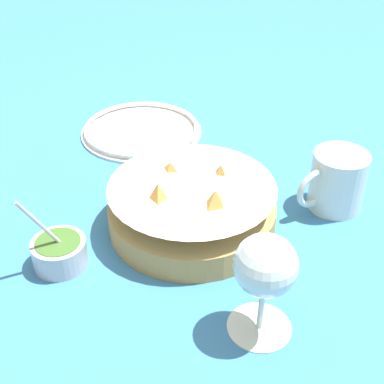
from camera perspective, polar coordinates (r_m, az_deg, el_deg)
name	(u,v)px	position (r m, az deg, el deg)	size (l,w,h in m)	color
ground_plane	(201,226)	(0.77, 1.01, -3.67)	(4.00, 4.00, 0.00)	teal
food_basket	(192,208)	(0.75, -0.05, -1.68)	(0.24, 0.24, 0.09)	#B2894C
sauce_cup	(59,252)	(0.72, -13.97, -6.18)	(0.08, 0.07, 0.12)	#B7B7BC
wine_glass	(265,269)	(0.58, 7.82, -8.19)	(0.08, 0.08, 0.13)	silver
beer_mug	(336,183)	(0.82, 15.14, 0.95)	(0.12, 0.08, 0.09)	silver
side_plate	(141,129)	(1.01, -5.42, 6.66)	(0.22, 0.22, 0.01)	white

